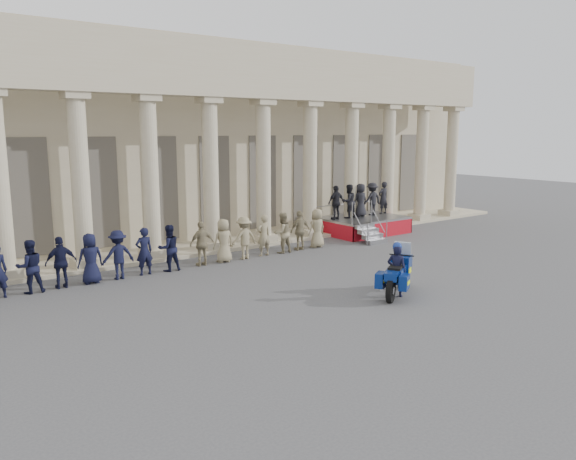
% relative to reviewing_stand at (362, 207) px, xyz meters
% --- Properties ---
extents(ground, '(90.00, 90.00, 0.00)m').
position_rel_reviewing_stand_xyz_m(ground, '(-9.29, -7.42, -1.30)').
color(ground, '#444446').
rests_on(ground, ground).
extents(building, '(40.00, 12.50, 9.00)m').
position_rel_reviewing_stand_xyz_m(building, '(-9.29, 7.33, 3.22)').
color(building, tan).
rests_on(building, ground).
extents(officer_rank, '(17.83, 0.64, 1.68)m').
position_rel_reviewing_stand_xyz_m(officer_rank, '(-12.41, -1.29, -0.46)').
color(officer_rank, black).
rests_on(officer_rank, ground).
extents(reviewing_stand, '(4.06, 3.87, 2.43)m').
position_rel_reviewing_stand_xyz_m(reviewing_stand, '(0.00, 0.00, 0.00)').
color(reviewing_stand, gray).
rests_on(reviewing_stand, ground).
extents(motorcycle, '(2.14, 1.58, 1.53)m').
position_rel_reviewing_stand_xyz_m(motorcycle, '(-6.50, -8.25, -0.64)').
color(motorcycle, black).
rests_on(motorcycle, ground).
extents(rider, '(0.62, 0.69, 1.68)m').
position_rel_reviewing_stand_xyz_m(rider, '(-6.62, -8.32, -0.46)').
color(rider, black).
rests_on(rider, ground).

